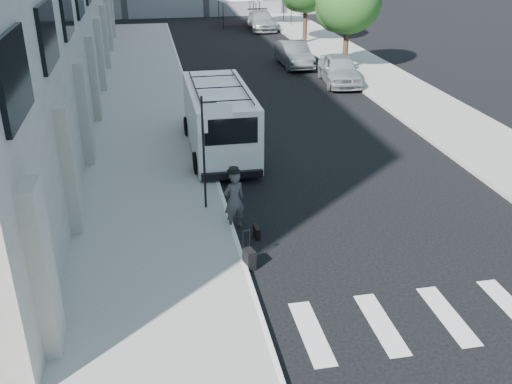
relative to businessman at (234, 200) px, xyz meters
name	(u,v)px	position (x,y,z in m)	size (l,w,h in m)	color
ground	(317,257)	(1.90, -2.00, -0.89)	(120.00, 120.00, 0.00)	black
sidewalk_left	(145,99)	(-2.35, 14.00, -0.81)	(4.50, 48.00, 0.15)	gray
sidewalk_right	(366,70)	(10.90, 18.00, -0.81)	(4.00, 56.00, 0.15)	gray
sign_pole	(211,129)	(-0.46, 1.20, 1.77)	(1.03, 0.07, 3.50)	black
tree_near	(346,3)	(9.40, 18.15, 3.09)	(3.80, 3.83, 6.03)	black
businessman	(234,200)	(0.00, 0.00, 0.00)	(0.65, 0.43, 1.78)	#3C3C3F
briefcase	(257,232)	(0.53, -0.67, -0.72)	(0.12, 0.44, 0.34)	black
suitcase	(249,259)	(0.04, -2.21, -0.61)	(0.32, 0.42, 1.03)	black
cargo_van	(219,119)	(0.40, 6.32, 0.41)	(2.42, 6.78, 2.53)	silver
parked_car_a	(339,69)	(8.29, 15.38, -0.09)	(1.88, 4.68, 1.59)	#9B9EA2
parked_car_b	(294,54)	(6.90, 20.05, -0.15)	(1.57, 4.49, 1.48)	#4F5256
parked_car_c	(262,21)	(7.63, 33.83, -0.15)	(2.07, 5.09, 1.48)	#969A9E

